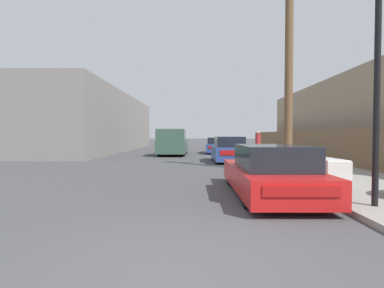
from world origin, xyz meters
TOP-DOWN VIEW (x-y plane):
  - ground_plane at (0.00, 0.00)m, footprint 220.00×220.00m
  - sidewalk_curb at (5.30, 23.50)m, footprint 4.20×63.00m
  - discarded_fridge at (4.18, 5.89)m, footprint 0.83×1.75m
  - parked_sports_car_red at (2.14, 4.35)m, footprint 1.84×4.69m
  - car_parked_mid at (2.14, 13.66)m, footprint 1.77×4.07m
  - car_parked_far at (2.05, 21.49)m, footprint 2.00×4.25m
  - pickup_truck at (-1.44, 19.13)m, footprint 2.10×5.70m
  - utility_pole at (3.94, 8.72)m, footprint 1.80×0.32m
  - street_lamp at (3.84, 2.77)m, footprint 0.26×0.26m
  - wooden_fence at (7.25, 16.04)m, footprint 0.08×31.21m
  - building_left_block at (-9.56, 25.77)m, footprint 7.00×23.95m
  - building_right_house at (11.50, 16.06)m, footprint 6.00×22.19m
  - pedestrian at (4.48, 17.02)m, footprint 0.34×0.34m

SIDE VIEW (x-z plane):
  - ground_plane at x=0.00m, z-range 0.00..0.00m
  - sidewalk_curb at x=5.30m, z-range 0.00..0.12m
  - discarded_fridge at x=4.18m, z-range 0.11..0.83m
  - parked_sports_car_red at x=2.14m, z-range -0.06..1.22m
  - car_parked_far at x=2.05m, z-range -0.04..1.25m
  - car_parked_mid at x=2.14m, z-range -0.05..1.37m
  - pickup_truck at x=-1.44m, z-range -0.01..1.91m
  - wooden_fence at x=7.25m, z-range 0.12..1.79m
  - pedestrian at x=4.48m, z-range 0.14..1.81m
  - building_right_house at x=11.50m, z-range 0.00..5.03m
  - building_left_block at x=-9.56m, z-range 0.00..5.31m
  - street_lamp at x=3.84m, z-range 0.50..5.46m
  - utility_pole at x=3.94m, z-range 0.22..8.57m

